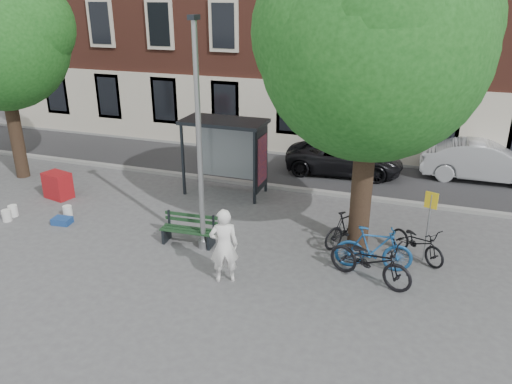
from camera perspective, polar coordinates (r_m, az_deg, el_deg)
The scene contains 21 objects.
ground at distance 13.99m, azimuth -5.98°, elevation -6.35°, with size 90.00×90.00×0.00m, color #4C4C4F.
road at distance 20.01m, azimuth 2.45°, elevation 2.63°, with size 40.00×4.00×0.01m, color #28282B.
curb_near at distance 18.20m, azimuth 0.61°, elevation 0.84°, with size 40.00×0.25×0.12m, color gray.
curb_far at distance 21.82m, azimuth 3.98°, elevation 4.39°, with size 40.00×0.25×0.12m, color gray.
lamppost at distance 12.92m, azimuth -6.46°, elevation 4.60°, with size 0.28×0.35×6.11m.
tree_right at distance 12.60m, azimuth 13.40°, elevation 16.88°, with size 5.76×5.60×8.20m.
bus_shelter at distance 17.01m, azimuth -2.28°, elevation 5.91°, with size 2.85×1.45×2.62m.
painter at distance 12.01m, azimuth -3.67°, elevation -6.16°, with size 0.70×0.46×1.91m, color white.
bench at distance 14.14m, azimuth -7.66°, elevation -4.43°, with size 1.60×0.62×0.81m.
bike_a at distance 12.46m, azimuth 12.92°, elevation -7.63°, with size 0.76×2.17×1.14m, color black.
bike_b at distance 12.98m, azimuth 13.30°, elevation -6.32°, with size 0.55×1.95×1.17m, color navy.
bike_c at distance 13.88m, azimuth 17.99°, elevation -5.47°, with size 0.62×1.78×0.93m, color black.
bike_d at distance 14.09m, azimuth 10.45°, elevation -3.96°, with size 0.50×1.79×1.07m, color black.
car_dark at distance 19.71m, azimuth 10.04°, elevation 3.89°, with size 2.06×4.46×1.24m, color black.
car_silver at distance 20.48m, azimuth 24.63°, elevation 3.27°, with size 1.59×4.56×1.50m, color #ABAEB3.
red_stand at distance 18.35m, azimuth -21.71°, elevation 0.71°, with size 0.90×0.60×0.90m, color maroon.
blue_crate at distance 16.37m, azimuth -21.28°, elevation -3.08°, with size 0.55×0.40×0.20m, color navy.
bucket_a at distance 17.23m, azimuth -26.60°, elevation -2.42°, with size 0.28×0.28×0.36m, color silver.
bucket_b at distance 16.79m, azimuth -20.73°, elevation -2.08°, with size 0.28×0.28×0.36m, color white.
bucket_c at distance 17.51m, azimuth -26.01°, elevation -1.94°, with size 0.28×0.28×0.36m, color white.
notice_sign at distance 13.46m, azimuth 19.24°, elevation -2.13°, with size 0.32×0.14×1.92m.
Camera 1 is at (5.40, -11.10, 6.58)m, focal length 35.00 mm.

